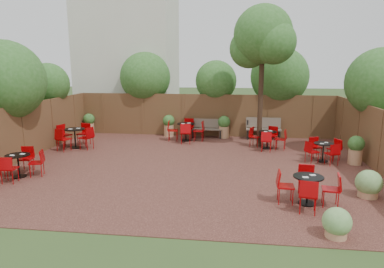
# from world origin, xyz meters

# --- Properties ---
(ground) EXTENTS (80.00, 80.00, 0.00)m
(ground) POSITION_xyz_m (0.00, 0.00, 0.00)
(ground) COLOR #354F23
(ground) RESTS_ON ground
(courtyard_paving) EXTENTS (12.00, 10.00, 0.02)m
(courtyard_paving) POSITION_xyz_m (0.00, 0.00, 0.01)
(courtyard_paving) COLOR #341A15
(courtyard_paving) RESTS_ON ground
(fence_back) EXTENTS (12.00, 0.08, 2.00)m
(fence_back) POSITION_xyz_m (0.00, 5.00, 1.00)
(fence_back) COLOR #50351D
(fence_back) RESTS_ON ground
(fence_left) EXTENTS (0.08, 10.00, 2.00)m
(fence_left) POSITION_xyz_m (-6.00, 0.00, 1.00)
(fence_left) COLOR #50351D
(fence_left) RESTS_ON ground
(fence_right) EXTENTS (0.08, 10.00, 2.00)m
(fence_right) POSITION_xyz_m (6.00, 0.00, 1.00)
(fence_right) COLOR #50351D
(fence_right) RESTS_ON ground
(neighbour_building) EXTENTS (5.00, 4.00, 8.00)m
(neighbour_building) POSITION_xyz_m (-4.50, 8.00, 4.00)
(neighbour_building) COLOR beige
(neighbour_building) RESTS_ON ground
(overhang_foliage) EXTENTS (15.72, 10.71, 2.77)m
(overhang_foliage) POSITION_xyz_m (-1.17, 2.86, 2.74)
(overhang_foliage) COLOR #2C5F1E
(overhang_foliage) RESTS_ON ground
(courtyard_tree) EXTENTS (2.54, 2.44, 5.66)m
(courtyard_tree) POSITION_xyz_m (2.45, 3.08, 4.34)
(courtyard_tree) COLOR black
(courtyard_tree) RESTS_ON courtyard_paving
(park_bench_left) EXTENTS (1.41, 0.47, 0.86)m
(park_bench_left) POSITION_xyz_m (0.17, 4.62, 0.46)
(park_bench_left) COLOR brown
(park_bench_left) RESTS_ON courtyard_paving
(park_bench_right) EXTENTS (1.58, 0.54, 0.97)m
(park_bench_right) POSITION_xyz_m (2.75, 4.63, 0.52)
(park_bench_right) COLOR brown
(park_bench_right) RESTS_ON courtyard_paving
(bistro_tables) EXTENTS (11.08, 8.26, 0.91)m
(bistro_tables) POSITION_xyz_m (-0.46, 1.03, 0.45)
(bistro_tables) COLOR black
(bistro_tables) RESTS_ON courtyard_paving
(planters) EXTENTS (11.71, 4.40, 1.03)m
(planters) POSITION_xyz_m (-0.26, 3.77, 0.57)
(planters) COLOR tan
(planters) RESTS_ON courtyard_paving
(low_shrubs) EXTENTS (2.56, 2.92, 0.71)m
(low_shrubs) POSITION_xyz_m (4.70, -3.53, 0.34)
(low_shrubs) COLOR tan
(low_shrubs) RESTS_ON courtyard_paving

